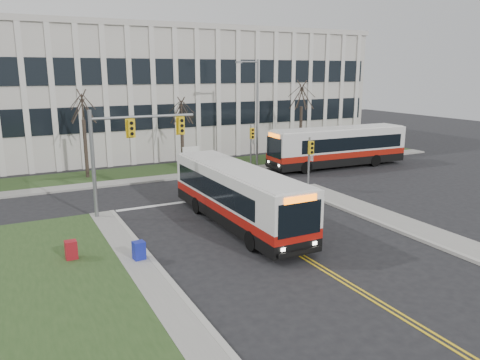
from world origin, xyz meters
name	(u,v)px	position (x,y,z in m)	size (l,w,h in m)	color
ground	(271,237)	(0.00, 0.00, 0.00)	(120.00, 120.00, 0.00)	black
grass_verge	(83,333)	(-10.00, -5.00, 0.06)	(5.00, 26.00, 0.12)	#2A431D
sidewalk_west	(172,312)	(-7.00, -5.00, 0.07)	(1.20, 26.00, 0.14)	#9E9B93
sidewalk_east	(456,243)	(7.50, -5.00, 0.07)	(2.00, 26.00, 0.14)	#9E9B93
sidewalk_cross	(229,171)	(5.00, 15.20, 0.07)	(44.00, 1.60, 0.14)	#9E9B93
building_lawn	(216,165)	(5.00, 18.00, 0.06)	(44.00, 5.00, 0.12)	#2A431D
office_building	(170,92)	(5.00, 30.00, 6.00)	(40.00, 16.00, 12.00)	beige
mast_arm_signal	(122,143)	(-5.62, 7.16, 4.26)	(6.11, 0.38, 6.20)	slate
signal_pole_near	(310,156)	(7.20, 6.90, 2.50)	(0.34, 0.39, 3.80)	slate
signal_pole_far	(251,140)	(7.20, 15.40, 2.50)	(0.34, 0.39, 3.80)	slate
streetlight	(256,107)	(8.03, 16.20, 5.19)	(2.15, 0.25, 9.20)	slate
directory_sign	(191,156)	(2.50, 17.50, 1.17)	(1.50, 0.12, 2.00)	slate
tree_left	(83,108)	(-6.00, 18.00, 5.51)	(1.80, 1.80, 7.70)	#42352B
tree_mid	(181,112)	(2.00, 18.20, 4.88)	(1.80, 1.80, 6.82)	#42352B
tree_right	(302,96)	(14.00, 18.00, 5.91)	(1.80, 1.80, 8.25)	#42352B
bus_main	(237,197)	(-0.59, 2.61, 1.57)	(2.56, 11.81, 3.15)	silver
bus_cross	(338,148)	(14.34, 12.76, 1.69)	(2.75, 12.69, 3.38)	silver
newspaper_box_blue	(139,252)	(-6.80, -0.01, 0.47)	(0.50, 0.45, 0.95)	#162199
newspaper_box_red	(71,251)	(-9.46, 1.45, 0.47)	(0.50, 0.45, 0.95)	maroon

